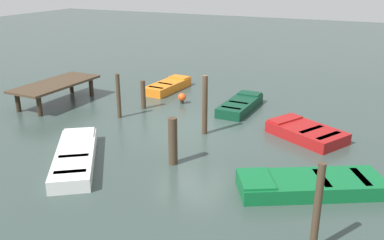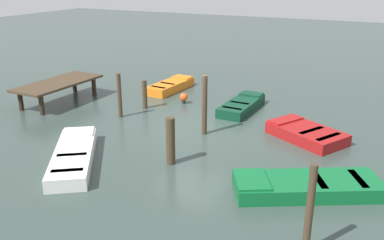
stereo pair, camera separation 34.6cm
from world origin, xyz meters
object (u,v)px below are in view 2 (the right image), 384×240
rowboat_white (74,156)px  mooring_piling_center (145,94)px  mooring_piling_far_right (120,96)px  rowboat_red (306,133)px  rowboat_dark_green (242,105)px  mooring_piling_mid_left (204,105)px  marker_buoy (184,97)px  mooring_piling_near_right (171,141)px  rowboat_orange (170,86)px  rowboat_green (306,185)px  mooring_piling_mid_right (310,210)px  dock_segment (58,85)px

rowboat_white → mooring_piling_center: 5.63m
mooring_piling_center → mooring_piling_far_right: (-1.40, 0.28, 0.28)m
rowboat_red → rowboat_dark_green: size_ratio=1.00×
mooring_piling_mid_left → mooring_piling_far_right: (0.18, 3.82, -0.19)m
rowboat_red → mooring_piling_center: size_ratio=2.43×
mooring_piling_mid_left → marker_buoy: bearing=39.0°
rowboat_white → mooring_piling_near_right: (1.25, -2.75, 0.53)m
rowboat_red → mooring_piling_far_right: mooring_piling_far_right is taller
mooring_piling_far_right → rowboat_dark_green: bearing=-53.8°
mooring_piling_far_right → rowboat_white: bearing=-163.8°
rowboat_dark_green → mooring_piling_far_right: size_ratio=1.67×
rowboat_orange → mooring_piling_mid_left: bearing=-134.9°
rowboat_orange → marker_buoy: bearing=-131.9°
rowboat_green → mooring_piling_mid_right: mooring_piling_mid_right is taller
mooring_piling_near_right → marker_buoy: 6.17m
mooring_piling_mid_left → mooring_piling_far_right: size_ratio=1.21×
mooring_piling_near_right → rowboat_dark_green: bearing=-1.5°
rowboat_white → mooring_piling_mid_left: bearing=-68.3°
rowboat_white → marker_buoy: (6.88, -0.26, 0.07)m
dock_segment → mooring_piling_mid_left: 7.47m
mooring_piling_near_right → marker_buoy: bearing=23.8°
mooring_piling_center → rowboat_dark_green: bearing=-67.3°
dock_segment → rowboat_white: (-4.55, -4.81, -0.61)m
marker_buoy → mooring_piling_mid_left: bearing=-141.0°
rowboat_white → mooring_piling_center: size_ratio=3.07×
mooring_piling_far_right → rowboat_green: bearing=-109.6°
rowboat_white → marker_buoy: marker_buoy is taller
rowboat_orange → rowboat_green: same height
rowboat_green → mooring_piling_near_right: (-0.03, 4.10, 0.53)m
mooring_piling_center → marker_buoy: 1.81m
rowboat_green → marker_buoy: size_ratio=8.38×
dock_segment → rowboat_white: 6.65m
mooring_piling_mid_left → marker_buoy: 3.84m
rowboat_orange → mooring_piling_near_right: mooring_piling_near_right is taller
rowboat_red → mooring_piling_center: (0.44, 6.97, 0.40)m
rowboat_orange → rowboat_green: bearing=-127.3°
rowboat_orange → mooring_piling_far_right: size_ratio=1.66×
rowboat_green → mooring_piling_far_right: 8.57m
rowboat_red → mooring_piling_near_right: size_ratio=2.01×
marker_buoy → rowboat_green: bearing=-130.4°
mooring_piling_center → mooring_piling_mid_right: bearing=-129.3°
mooring_piling_center → rowboat_orange: bearing=8.1°
rowboat_white → mooring_piling_mid_right: bearing=-134.5°
rowboat_red → mooring_piling_near_right: mooring_piling_near_right is taller
rowboat_dark_green → mooring_piling_center: 4.17m
rowboat_green → mooring_piling_near_right: 4.14m
mooring_piling_mid_right → mooring_piling_near_right: bearing=61.6°
rowboat_red → mooring_piling_mid_left: bearing=47.6°
rowboat_green → rowboat_red: bearing=-106.8°
mooring_piling_near_right → mooring_piling_far_right: (2.89, 3.95, 0.15)m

